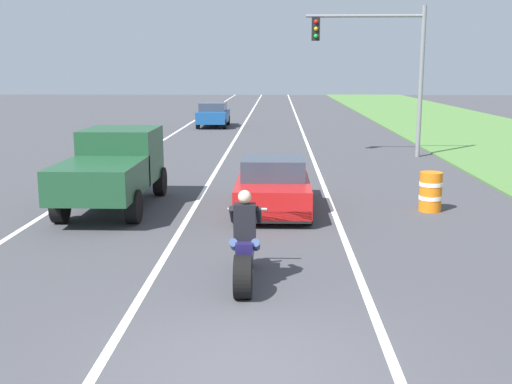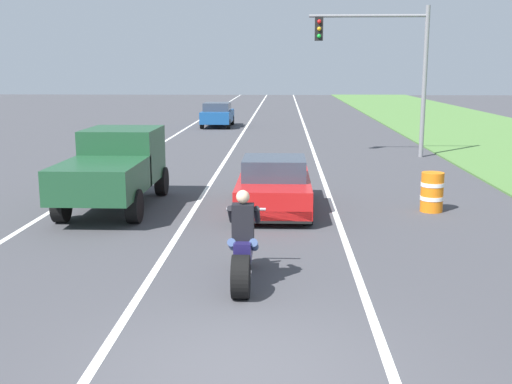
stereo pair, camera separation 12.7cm
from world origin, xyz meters
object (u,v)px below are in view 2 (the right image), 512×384
motorcycle_with_rider (243,251)px  construction_barrel_nearest (432,192)px  traffic_light_mast_near (389,57)px  sports_car_red (274,186)px  pickup_truck_left_lane_dark_green (115,166)px  distant_car_far_ahead (217,114)px

motorcycle_with_rider → construction_barrel_nearest: size_ratio=2.21×
traffic_light_mast_near → construction_barrel_nearest: traffic_light_mast_near is taller
sports_car_red → construction_barrel_nearest: 3.99m
pickup_truck_left_lane_dark_green → traffic_light_mast_near: traffic_light_mast_near is taller
traffic_light_mast_near → pickup_truck_left_lane_dark_green: bearing=-130.4°
pickup_truck_left_lane_dark_green → distant_car_far_ahead: bearing=89.4°
motorcycle_with_rider → sports_car_red: motorcycle_with_rider is taller
pickup_truck_left_lane_dark_green → motorcycle_with_rider: bearing=-57.6°
motorcycle_with_rider → construction_barrel_nearest: (4.42, 5.73, -0.09)m
pickup_truck_left_lane_dark_green → construction_barrel_nearest: bearing=-0.6°
construction_barrel_nearest → distant_car_far_ahead: 24.48m
motorcycle_with_rider → pickup_truck_left_lane_dark_green: pickup_truck_left_lane_dark_green is taller
traffic_light_mast_near → distant_car_far_ahead: size_ratio=1.50×
sports_car_red → traffic_light_mast_near: traffic_light_mast_near is taller
pickup_truck_left_lane_dark_green → distant_car_far_ahead: pickup_truck_left_lane_dark_green is taller
motorcycle_with_rider → distant_car_far_ahead: bearing=96.8°
sports_car_red → traffic_light_mast_near: 11.50m
sports_car_red → distant_car_far_ahead: distant_car_far_ahead is taller
traffic_light_mast_near → construction_barrel_nearest: size_ratio=6.00×
motorcycle_with_rider → sports_car_red: size_ratio=0.51×
motorcycle_with_rider → traffic_light_mast_near: size_ratio=0.37×
pickup_truck_left_lane_dark_green → traffic_light_mast_near: (8.51, 10.01, 2.90)m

